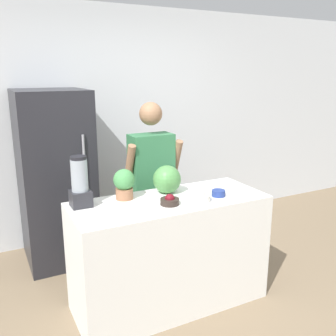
% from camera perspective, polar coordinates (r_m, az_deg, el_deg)
% --- Properties ---
extents(ground_plane, '(14.00, 14.00, 0.00)m').
position_cam_1_polar(ground_plane, '(3.14, 3.09, -22.49)').
color(ground_plane, '#7F6B51').
extents(wall_back, '(8.00, 0.06, 2.60)m').
position_cam_1_polar(wall_back, '(4.35, -9.76, 6.51)').
color(wall_back, silver).
rests_on(wall_back, ground_plane).
extents(counter_island, '(1.56, 0.63, 0.91)m').
position_cam_1_polar(counter_island, '(3.13, 0.27, -12.74)').
color(counter_island, white).
rests_on(counter_island, ground_plane).
extents(refrigerator, '(0.67, 0.76, 1.73)m').
position_cam_1_polar(refrigerator, '(3.89, -16.74, -1.42)').
color(refrigerator, '#232328').
rests_on(refrigerator, ground_plane).
extents(person, '(0.54, 0.26, 1.63)m').
position_cam_1_polar(person, '(3.56, -2.52, -2.78)').
color(person, gray).
rests_on(person, ground_plane).
extents(cutting_board, '(0.32, 0.29, 0.01)m').
position_cam_1_polar(cutting_board, '(3.07, 0.32, -3.95)').
color(cutting_board, white).
rests_on(cutting_board, counter_island).
extents(watermelon, '(0.23, 0.23, 0.23)m').
position_cam_1_polar(watermelon, '(3.04, -0.16, -1.74)').
color(watermelon, '#4C8C47').
rests_on(watermelon, cutting_board).
extents(bowl_cherries, '(0.14, 0.14, 0.08)m').
position_cam_1_polar(bowl_cherries, '(2.84, 0.27, -5.00)').
color(bowl_cherries, '#2D231E').
rests_on(bowl_cherries, counter_island).
extents(bowl_cream, '(0.17, 0.17, 0.09)m').
position_cam_1_polar(bowl_cream, '(2.92, 4.82, -4.41)').
color(bowl_cream, white).
rests_on(bowl_cream, counter_island).
extents(bowl_small_blue, '(0.11, 0.11, 0.05)m').
position_cam_1_polar(bowl_small_blue, '(3.05, 7.69, -3.81)').
color(bowl_small_blue, navy).
rests_on(bowl_small_blue, counter_island).
extents(blender, '(0.15, 0.15, 0.38)m').
position_cam_1_polar(blender, '(2.84, -13.28, -2.39)').
color(blender, '#28282D').
rests_on(blender, counter_island).
extents(potted_plant, '(0.17, 0.17, 0.24)m').
position_cam_1_polar(potted_plant, '(2.95, -6.71, -2.32)').
color(potted_plant, '#996647').
rests_on(potted_plant, counter_island).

